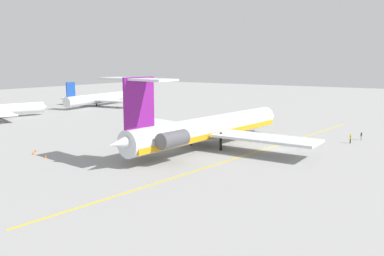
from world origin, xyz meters
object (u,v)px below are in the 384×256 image
(ground_crew_near_tail, at_px, (361,135))
(safety_cone_tail, at_px, (45,156))
(main_jetliner, at_px, (206,128))
(airliner_mid_left, at_px, (98,99))
(safety_cone_nose, at_px, (33,153))
(safety_cone_wingtip, at_px, (35,150))
(ground_crew_near_nose, at_px, (350,137))

(ground_crew_near_tail, relative_size, safety_cone_tail, 3.06)
(main_jetliner, bearing_deg, ground_crew_near_tail, -37.14)
(airliner_mid_left, distance_m, safety_cone_nose, 76.32)
(main_jetliner, bearing_deg, airliner_mid_left, 66.94)
(main_jetliner, xyz_separation_m, airliner_mid_left, (38.44, 69.15, -0.98))
(ground_crew_near_tail, distance_m, safety_cone_tail, 60.00)
(safety_cone_tail, bearing_deg, main_jetliner, -39.33)
(safety_cone_tail, bearing_deg, safety_cone_nose, 84.15)
(ground_crew_near_tail, height_order, safety_cone_tail, ground_crew_near_tail)
(safety_cone_tail, bearing_deg, safety_cone_wingtip, 70.76)
(ground_crew_near_nose, height_order, safety_cone_tail, ground_crew_near_nose)
(main_jetliner, height_order, ground_crew_near_tail, main_jetliner)
(main_jetliner, height_order, safety_cone_wingtip, main_jetliner)
(ground_crew_near_nose, bearing_deg, safety_cone_wingtip, 168.39)
(main_jetliner, relative_size, safety_cone_wingtip, 83.35)
(airliner_mid_left, bearing_deg, main_jetliner, -125.09)
(main_jetliner, bearing_deg, safety_cone_nose, 140.54)
(safety_cone_wingtip, bearing_deg, airliner_mid_left, 38.64)
(ground_crew_near_nose, bearing_deg, safety_cone_nose, 170.39)
(airliner_mid_left, relative_size, safety_cone_tail, 55.01)
(main_jetliner, xyz_separation_m, ground_crew_near_tail, (23.61, -22.13, -2.57))
(airliner_mid_left, xyz_separation_m, safety_cone_wingtip, (-58.00, -46.36, -2.39))
(main_jetliner, distance_m, safety_cone_tail, 27.87)
(ground_crew_near_tail, xyz_separation_m, safety_cone_wingtip, (-43.17, 44.92, -0.79))
(main_jetliner, height_order, safety_cone_tail, main_jetliner)
(airliner_mid_left, distance_m, ground_crew_near_tail, 92.50)
(safety_cone_wingtip, bearing_deg, main_jetliner, -49.36)
(main_jetliner, height_order, safety_cone_nose, main_jetliner)
(airliner_mid_left, height_order, ground_crew_near_nose, airliner_mid_left)
(safety_cone_nose, relative_size, safety_cone_wingtip, 1.00)
(ground_crew_near_tail, bearing_deg, safety_cone_wingtip, 35.41)
(safety_cone_wingtip, xyz_separation_m, safety_cone_tail, (-1.84, -5.26, 0.00))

